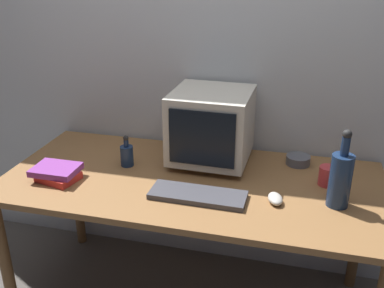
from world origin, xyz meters
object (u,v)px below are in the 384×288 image
Objects in this scene: computer_mouse at (275,199)px; bottle_short at (127,155)px; keyboard at (198,195)px; bottle_tall at (341,178)px; book_stack at (57,173)px; mug at (328,176)px; cd_spindle at (298,160)px; crt_monitor at (211,126)px.

bottle_short reaches higher than computer_mouse.
bottle_short is at bearing 152.82° from keyboard.
book_stack is (-1.26, -0.09, -0.09)m from bottle_tall.
mug is (0.97, 0.04, -0.01)m from bottle_short.
mug is at bearing 26.25° from keyboard.
bottle_short is at bearing 40.53° from book_stack.
computer_mouse is at bearing -101.42° from cd_spindle.
bottle_tall is at bearing 9.20° from keyboard.
crt_monitor is at bearing 20.90° from bottle_short.
keyboard is (0.02, -0.37, -0.18)m from crt_monitor.
mug is at bearing 27.85° from computer_mouse.
book_stack is 1.83× the size of cd_spindle.
computer_mouse is (0.35, -0.33, -0.17)m from crt_monitor.
bottle_tall is 2.85× the size of mug.
book_stack is at bearing -157.57° from cd_spindle.
bottle_tall is at bearing -64.77° from cd_spindle.
cd_spindle is at bearing 115.23° from bottle_tall.
book_stack is 1.26m from mug.
bottle_short is 1.34× the size of cd_spindle.
mug is (0.22, 0.22, 0.03)m from computer_mouse.
mug is (-0.03, 0.18, -0.08)m from bottle_tall.
crt_monitor reaches higher than bottle_short.
keyboard is 1.91× the size of book_stack.
bottle_tall is 2.85× the size of cd_spindle.
keyboard is 3.50× the size of mug.
bottle_tall is 1.01m from bottle_short.
bottle_short reaches higher than keyboard.
book_stack is (-0.26, -0.22, -0.02)m from bottle_short.
cd_spindle is (-0.14, 0.19, -0.02)m from mug.
computer_mouse is 0.62× the size of bottle_short.
computer_mouse is 0.28m from bottle_tall.
bottle_tall reaches higher than book_stack.
crt_monitor reaches higher than computer_mouse.
mug is at bearing -53.91° from cd_spindle.
crt_monitor is 3.30× the size of mug.
crt_monitor is at bearing 29.68° from book_stack.
crt_monitor reaches higher than bottle_tall.
bottle_short is 0.86m from cd_spindle.
book_stack is 1.83× the size of mug.
bottle_short is at bearing 172.20° from bottle_tall.
crt_monitor is at bearing 94.33° from keyboard.
computer_mouse is (0.33, 0.04, 0.01)m from keyboard.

